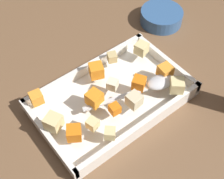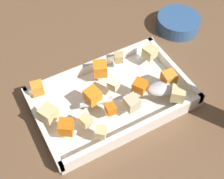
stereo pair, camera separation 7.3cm
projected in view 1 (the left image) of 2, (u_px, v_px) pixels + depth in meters
ground_plane at (114, 103)px, 0.78m from camera, size 4.00×4.00×0.00m
baking_dish at (112, 100)px, 0.77m from camera, size 0.38×0.23×0.04m
carrot_chunk_near_right at (165, 71)px, 0.76m from camera, size 0.03×0.03×0.03m
carrot_chunk_corner_nw at (139, 83)px, 0.74m from camera, size 0.04×0.04×0.03m
carrot_chunk_corner_sw at (96, 71)px, 0.76m from camera, size 0.04×0.04×0.03m
carrot_chunk_heap_side at (115, 109)px, 0.70m from camera, size 0.02×0.02×0.02m
carrot_chunk_far_right at (94, 98)px, 0.71m from camera, size 0.04×0.04×0.03m
carrot_chunk_center at (36, 98)px, 0.72m from camera, size 0.03×0.03×0.03m
carrot_chunk_corner_ne at (74, 133)px, 0.66m from camera, size 0.04×0.04×0.03m
potato_chunk_mid_right at (134, 100)px, 0.71m from camera, size 0.03×0.03×0.03m
potato_chunk_rim_edge at (112, 57)px, 0.80m from camera, size 0.03×0.03×0.02m
potato_chunk_under_handle at (177, 85)px, 0.74m from camera, size 0.04×0.04×0.03m
potato_chunk_far_left at (141, 48)px, 0.81m from camera, size 0.04×0.04×0.03m
potato_chunk_mid_left at (110, 133)px, 0.66m from camera, size 0.03×0.03×0.02m
potato_chunk_heap_top at (112, 84)px, 0.74m from camera, size 0.03×0.03×0.02m
potato_chunk_front_center at (53, 122)px, 0.67m from camera, size 0.04×0.04×0.03m
potato_chunk_near_left at (93, 124)px, 0.68m from camera, size 0.03×0.03×0.02m
serving_spoon at (155, 84)px, 0.75m from camera, size 0.23×0.09×0.02m
small_prep_bowl at (161, 17)px, 0.95m from camera, size 0.13×0.13×0.04m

